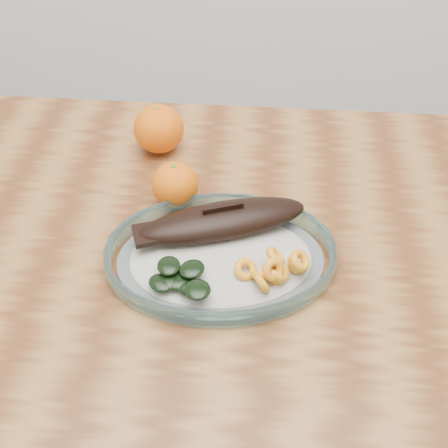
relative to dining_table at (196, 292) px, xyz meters
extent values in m
cube|color=brown|center=(0.00, 0.00, 0.08)|extent=(1.20, 0.80, 0.04)
cylinder|color=brown|center=(0.54, 0.34, -0.30)|extent=(0.06, 0.06, 0.71)
ellipsoid|color=white|center=(0.04, -0.03, 0.10)|extent=(0.64, 0.49, 0.01)
torus|color=#8DCED9|center=(0.04, -0.03, 0.11)|extent=(0.65, 0.65, 0.03)
ellipsoid|color=silver|center=(0.04, -0.03, 0.12)|extent=(0.57, 0.43, 0.02)
ellipsoid|color=black|center=(0.04, 0.03, 0.15)|extent=(0.26, 0.15, 0.04)
ellipsoid|color=black|center=(0.04, 0.03, 0.14)|extent=(0.22, 0.13, 0.02)
cube|color=black|center=(-0.06, -0.01, 0.15)|extent=(0.06, 0.06, 0.01)
cube|color=black|center=(0.04, 0.03, 0.17)|extent=(0.06, 0.03, 0.02)
torus|color=orange|center=(0.15, -0.04, 0.14)|extent=(0.04, 0.04, 0.04)
torus|color=orange|center=(0.10, -0.07, 0.14)|extent=(0.05, 0.04, 0.04)
torus|color=orange|center=(0.08, -0.06, 0.14)|extent=(0.04, 0.04, 0.03)
torus|color=orange|center=(0.12, -0.07, 0.14)|extent=(0.04, 0.04, 0.04)
torus|color=orange|center=(0.10, -0.08, 0.14)|extent=(0.03, 0.05, 0.04)
torus|color=orange|center=(0.12, -0.06, 0.14)|extent=(0.05, 0.04, 0.04)
torus|color=orange|center=(0.15, -0.05, 0.15)|extent=(0.03, 0.04, 0.04)
torus|color=orange|center=(0.12, -0.07, 0.15)|extent=(0.04, 0.03, 0.04)
torus|color=orange|center=(0.12, -0.04, 0.15)|extent=(0.04, 0.04, 0.03)
ellipsoid|color=black|center=(0.00, -0.08, 0.14)|extent=(0.05, 0.05, 0.01)
ellipsoid|color=black|center=(-0.02, -0.09, 0.14)|extent=(0.04, 0.03, 0.01)
ellipsoid|color=black|center=(-0.01, -0.09, 0.14)|extent=(0.04, 0.04, 0.01)
ellipsoid|color=black|center=(-0.03, -0.09, 0.14)|extent=(0.05, 0.05, 0.01)
ellipsoid|color=black|center=(0.01, -0.09, 0.14)|extent=(0.05, 0.04, 0.01)
ellipsoid|color=black|center=(0.01, -0.07, 0.15)|extent=(0.05, 0.05, 0.01)
ellipsoid|color=black|center=(0.02, -0.11, 0.15)|extent=(0.04, 0.04, 0.01)
ellipsoid|color=black|center=(-0.02, -0.07, 0.15)|extent=(0.04, 0.04, 0.01)
sphere|color=#FF4405|center=(-0.09, 0.24, 0.14)|extent=(0.09, 0.09, 0.09)
sphere|color=#FF4405|center=(-0.04, 0.10, 0.14)|extent=(0.07, 0.07, 0.07)
camera|label=1|loc=(0.09, -0.57, 0.69)|focal=45.00mm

